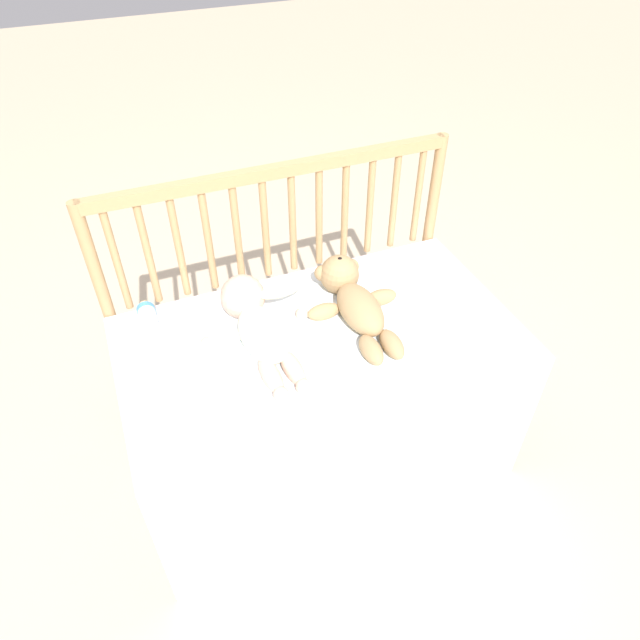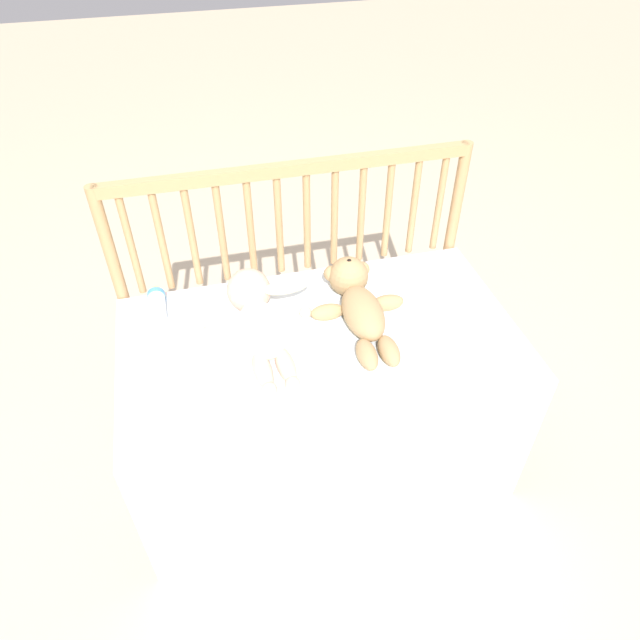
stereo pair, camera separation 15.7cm
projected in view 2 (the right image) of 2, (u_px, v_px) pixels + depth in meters
ground_plane at (320, 451)px, 1.96m from camera, size 12.00×12.00×0.00m
crib_mattress at (320, 400)px, 1.78m from camera, size 1.12×0.63×0.54m
crib_rail at (294, 242)px, 1.78m from camera, size 1.12×0.04×0.91m
blanket at (309, 334)px, 1.61m from camera, size 0.82×0.55×0.01m
teddy_bear at (358, 302)px, 1.65m from camera, size 0.28×0.42×0.12m
baby at (258, 318)px, 1.59m from camera, size 0.34×0.44×0.13m
baby_bottle at (157, 303)px, 1.68m from camera, size 0.05×0.14×0.05m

